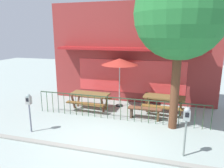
{
  "coord_description": "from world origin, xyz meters",
  "views": [
    {
      "loc": [
        2.08,
        -6.14,
        3.52
      ],
      "look_at": [
        -0.34,
        2.29,
        1.42
      ],
      "focal_mm": 34.07,
      "sensor_mm": 36.0,
      "label": 1
    }
  ],
  "objects_px": {
    "parking_meter_far": "(29,103)",
    "street_tree": "(180,14)",
    "patio_umbrella": "(120,62)",
    "patio_bench": "(145,111)",
    "picnic_table_right": "(164,100)",
    "picnic_table_left": "(90,97)",
    "parking_meter_near": "(187,119)"
  },
  "relations": [
    {
      "from": "picnic_table_right",
      "to": "parking_meter_far",
      "type": "height_order",
      "value": "parking_meter_far"
    },
    {
      "from": "patio_umbrella",
      "to": "street_tree",
      "type": "bearing_deg",
      "value": -35.51
    },
    {
      "from": "patio_umbrella",
      "to": "street_tree",
      "type": "height_order",
      "value": "street_tree"
    },
    {
      "from": "parking_meter_near",
      "to": "street_tree",
      "type": "distance_m",
      "value": 3.56
    },
    {
      "from": "picnic_table_right",
      "to": "street_tree",
      "type": "xyz_separation_m",
      "value": [
        0.41,
        -1.52,
        3.54
      ]
    },
    {
      "from": "picnic_table_left",
      "to": "picnic_table_right",
      "type": "xyz_separation_m",
      "value": [
        3.39,
        0.47,
        0.0
      ]
    },
    {
      "from": "patio_bench",
      "to": "parking_meter_far",
      "type": "xyz_separation_m",
      "value": [
        -3.82,
        -2.36,
        0.76
      ]
    },
    {
      "from": "parking_meter_far",
      "to": "street_tree",
      "type": "height_order",
      "value": "street_tree"
    },
    {
      "from": "picnic_table_right",
      "to": "street_tree",
      "type": "distance_m",
      "value": 3.87
    },
    {
      "from": "parking_meter_near",
      "to": "street_tree",
      "type": "height_order",
      "value": "street_tree"
    },
    {
      "from": "street_tree",
      "to": "picnic_table_right",
      "type": "bearing_deg",
      "value": 104.99
    },
    {
      "from": "picnic_table_left",
      "to": "parking_meter_near",
      "type": "xyz_separation_m",
      "value": [
        4.13,
        -2.96,
        0.56
      ]
    },
    {
      "from": "picnic_table_right",
      "to": "street_tree",
      "type": "relative_size",
      "value": 0.33
    },
    {
      "from": "picnic_table_right",
      "to": "patio_umbrella",
      "type": "bearing_deg",
      "value": 171.89
    },
    {
      "from": "patio_umbrella",
      "to": "parking_meter_far",
      "type": "height_order",
      "value": "patio_umbrella"
    },
    {
      "from": "picnic_table_left",
      "to": "street_tree",
      "type": "distance_m",
      "value": 5.29
    },
    {
      "from": "patio_umbrella",
      "to": "patio_bench",
      "type": "height_order",
      "value": "patio_umbrella"
    },
    {
      "from": "parking_meter_far",
      "to": "street_tree",
      "type": "xyz_separation_m",
      "value": [
        4.97,
        1.8,
        3.04
      ]
    },
    {
      "from": "patio_bench",
      "to": "parking_meter_near",
      "type": "height_order",
      "value": "parking_meter_near"
    },
    {
      "from": "patio_bench",
      "to": "parking_meter_near",
      "type": "relative_size",
      "value": 0.93
    },
    {
      "from": "picnic_table_left",
      "to": "picnic_table_right",
      "type": "bearing_deg",
      "value": 7.94
    },
    {
      "from": "parking_meter_far",
      "to": "patio_umbrella",
      "type": "bearing_deg",
      "value": 56.34
    },
    {
      "from": "picnic_table_right",
      "to": "patio_umbrella",
      "type": "height_order",
      "value": "patio_umbrella"
    },
    {
      "from": "patio_umbrella",
      "to": "patio_bench",
      "type": "xyz_separation_m",
      "value": [
        1.41,
        -1.26,
        -1.84
      ]
    },
    {
      "from": "picnic_table_right",
      "to": "patio_bench",
      "type": "xyz_separation_m",
      "value": [
        -0.74,
        -0.96,
        -0.26
      ]
    },
    {
      "from": "parking_meter_far",
      "to": "picnic_table_left",
      "type": "bearing_deg",
      "value": 67.56
    },
    {
      "from": "patio_bench",
      "to": "parking_meter_far",
      "type": "bearing_deg",
      "value": -148.34
    },
    {
      "from": "patio_bench",
      "to": "parking_meter_far",
      "type": "distance_m",
      "value": 4.56
    },
    {
      "from": "picnic_table_right",
      "to": "parking_meter_near",
      "type": "relative_size",
      "value": 1.25
    },
    {
      "from": "parking_meter_far",
      "to": "patio_bench",
      "type": "bearing_deg",
      "value": 31.66
    },
    {
      "from": "patio_umbrella",
      "to": "street_tree",
      "type": "relative_size",
      "value": 0.41
    },
    {
      "from": "parking_meter_near",
      "to": "parking_meter_far",
      "type": "height_order",
      "value": "parking_meter_near"
    }
  ]
}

